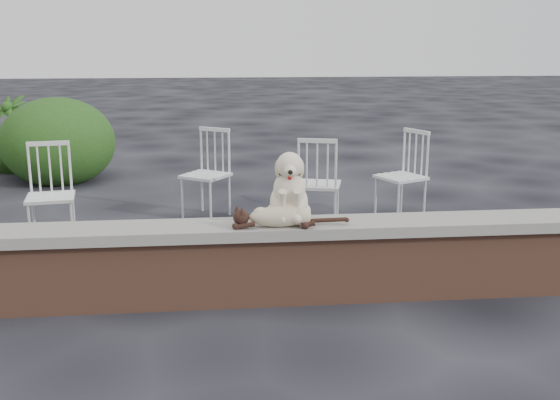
{
  "coord_description": "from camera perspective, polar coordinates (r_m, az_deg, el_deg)",
  "views": [
    {
      "loc": [
        0.25,
        -4.48,
        1.84
      ],
      "look_at": [
        0.73,
        0.2,
        0.7
      ],
      "focal_mm": 42.09,
      "sensor_mm": 36.0,
      "label": 1
    }
  ],
  "objects": [
    {
      "name": "chair_b",
      "position": [
        7.01,
        -6.49,
        2.28
      ],
      "size": [
        0.78,
        0.78,
        0.94
      ],
      "primitive_type": null,
      "rotation": [
        0.0,
        0.0,
        -0.6
      ],
      "color": "white",
      "rests_on": "ground"
    },
    {
      "name": "chair_d",
      "position": [
        6.99,
        10.46,
        2.11
      ],
      "size": [
        0.74,
        0.74,
        0.94
      ],
      "primitive_type": null,
      "rotation": [
        0.0,
        0.0,
        -1.13
      ],
      "color": "white",
      "rests_on": "ground"
    },
    {
      "name": "capstone",
      "position": [
        4.67,
        -8.72,
        -2.7
      ],
      "size": [
        6.2,
        0.4,
        0.08
      ],
      "primitive_type": "cube",
      "color": "slate",
      "rests_on": "brick_wall"
    },
    {
      "name": "ground",
      "position": [
        4.85,
        -8.49,
        -8.84
      ],
      "size": [
        60.0,
        60.0,
        0.0
      ],
      "primitive_type": "plane",
      "color": "black",
      "rests_on": "ground"
    },
    {
      "name": "brick_wall",
      "position": [
        4.76,
        -8.6,
        -6.06
      ],
      "size": [
        6.0,
        0.3,
        0.5
      ],
      "primitive_type": "cube",
      "color": "brown",
      "rests_on": "ground"
    },
    {
      "name": "chair_c",
      "position": [
        6.52,
        3.38,
        1.49
      ],
      "size": [
        0.68,
        0.68,
        0.94
      ],
      "primitive_type": null,
      "rotation": [
        0.0,
        0.0,
        2.89
      ],
      "color": "white",
      "rests_on": "ground"
    },
    {
      "name": "potted_plant_b",
      "position": [
        10.18,
        -22.4,
        5.32
      ],
      "size": [
        0.86,
        0.86,
        1.09
      ],
      "primitive_type": "imported",
      "rotation": [
        0.0,
        0.0,
        -0.7
      ],
      "color": "#224413",
      "rests_on": "ground"
    },
    {
      "name": "dog",
      "position": [
        4.68,
        0.79,
        1.33
      ],
      "size": [
        0.38,
        0.48,
        0.53
      ],
      "primitive_type": null,
      "rotation": [
        0.0,
        0.0,
        -0.08
      ],
      "color": "beige",
      "rests_on": "capstone"
    },
    {
      "name": "chair_a",
      "position": [
        6.35,
        -19.33,
        0.39
      ],
      "size": [
        0.64,
        0.64,
        0.94
      ],
      "primitive_type": null,
      "rotation": [
        0.0,
        0.0,
        0.15
      ],
      "color": "white",
      "rests_on": "ground"
    },
    {
      "name": "cat",
      "position": [
        4.57,
        -0.0,
        -1.33
      ],
      "size": [
        0.98,
        0.31,
        0.16
      ],
      "primitive_type": null,
      "rotation": [
        0.0,
        0.0,
        -0.08
      ],
      "color": "tan",
      "rests_on": "capstone"
    },
    {
      "name": "shrubbery",
      "position": [
        9.37,
        -20.95,
        4.32
      ],
      "size": [
        3.2,
        1.85,
        1.19
      ],
      "color": "#224413",
      "rests_on": "ground"
    }
  ]
}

